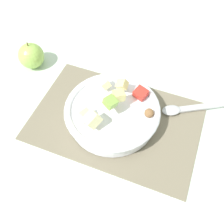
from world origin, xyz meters
The scene contains 5 objects.
ground_plane centered at (0.00, 0.00, 0.00)m, with size 2.40×2.40×0.00m, color silver.
placemat centered at (0.00, 0.00, 0.00)m, with size 0.48×0.31×0.01m, color #756B56.
salad_bowl centered at (-0.01, 0.00, 0.04)m, with size 0.27×0.27×0.11m.
serving_spoon centered at (0.18, 0.11, 0.01)m, with size 0.20×0.13×0.01m.
whole_apple centered at (-0.34, 0.11, 0.04)m, with size 0.08×0.08×0.10m.
Camera 1 is at (0.14, -0.40, 0.64)m, focal length 42.39 mm.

